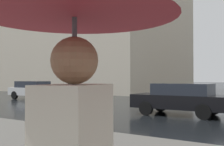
# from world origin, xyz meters

# --- Properties ---
(haussmann_block_mid) EXTENTS (19.74, 29.60, 18.46)m
(haussmann_block_mid) POSITION_xyz_m (22.37, 29.44, 9.04)
(haussmann_block_mid) COLOR beige
(haussmann_block_mid) RESTS_ON ground_plane
(car_white) EXTENTS (1.85, 4.10, 1.41)m
(car_white) POSITION_xyz_m (5.50, 19.48, 0.76)
(car_white) COLOR silver
(car_white) RESTS_ON ground_plane
(car_black) EXTENTS (1.85, 4.10, 1.41)m
(car_black) POSITION_xyz_m (2.50, 6.54, 0.76)
(car_black) COLOR black
(car_black) RESTS_ON ground_plane
(pedestrian_by_billboard) EXTENTS (0.96, 0.96, 1.99)m
(pedestrian_by_billboard) POSITION_xyz_m (-8.51, 3.30, 1.74)
(pedestrian_by_billboard) COLOR beige
(pedestrian_by_billboard) RESTS_ON sidewalk_pavement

